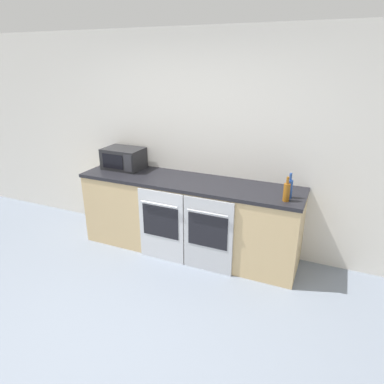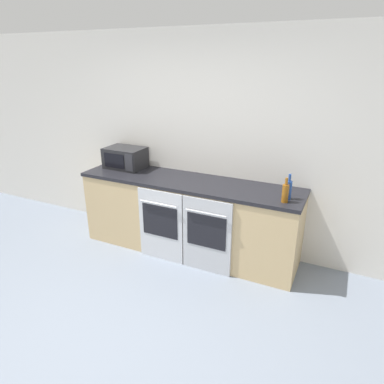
{
  "view_description": "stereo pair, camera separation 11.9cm",
  "coord_description": "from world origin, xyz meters",
  "px_view_note": "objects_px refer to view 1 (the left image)",
  "views": [
    {
      "loc": [
        1.56,
        -1.76,
        2.25
      ],
      "look_at": [
        0.05,
        1.69,
        0.79
      ],
      "focal_mm": 32.0,
      "sensor_mm": 36.0,
      "label": 1
    },
    {
      "loc": [
        1.67,
        -1.71,
        2.25
      ],
      "look_at": [
        0.05,
        1.69,
        0.79
      ],
      "focal_mm": 32.0,
      "sensor_mm": 36.0,
      "label": 2
    }
  ],
  "objects_px": {
    "oven_left": "(161,226)",
    "microwave": "(124,158)",
    "bottle_blue": "(289,188)",
    "bottle_amber": "(287,192)",
    "oven_right": "(208,236)"
  },
  "relations": [
    {
      "from": "oven_left",
      "to": "bottle_amber",
      "type": "xyz_separation_m",
      "value": [
        1.35,
        0.16,
        0.58
      ]
    },
    {
      "from": "oven_left",
      "to": "microwave",
      "type": "relative_size",
      "value": 1.75
    },
    {
      "from": "microwave",
      "to": "bottle_blue",
      "type": "height_order",
      "value": "microwave"
    },
    {
      "from": "oven_right",
      "to": "microwave",
      "type": "height_order",
      "value": "microwave"
    },
    {
      "from": "microwave",
      "to": "bottle_blue",
      "type": "bearing_deg",
      "value": -4.99
    },
    {
      "from": "microwave",
      "to": "bottle_blue",
      "type": "relative_size",
      "value": 1.88
    },
    {
      "from": "bottle_blue",
      "to": "microwave",
      "type": "bearing_deg",
      "value": 175.01
    },
    {
      "from": "oven_right",
      "to": "bottle_blue",
      "type": "bearing_deg",
      "value": 18.19
    },
    {
      "from": "oven_right",
      "to": "oven_left",
      "type": "bearing_deg",
      "value": 180.0
    },
    {
      "from": "oven_left",
      "to": "bottle_blue",
      "type": "bearing_deg",
      "value": 10.63
    },
    {
      "from": "bottle_blue",
      "to": "bottle_amber",
      "type": "height_order",
      "value": "bottle_blue"
    },
    {
      "from": "oven_left",
      "to": "bottle_amber",
      "type": "bearing_deg",
      "value": 6.7
    },
    {
      "from": "oven_left",
      "to": "bottle_blue",
      "type": "xyz_separation_m",
      "value": [
        1.36,
        0.26,
        0.58
      ]
    },
    {
      "from": "bottle_amber",
      "to": "bottle_blue",
      "type": "bearing_deg",
      "value": 82.99
    },
    {
      "from": "bottle_amber",
      "to": "microwave",
      "type": "bearing_deg",
      "value": 172.38
    }
  ]
}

